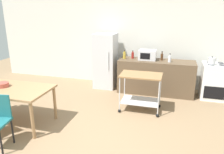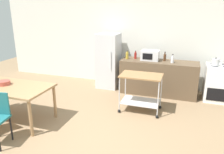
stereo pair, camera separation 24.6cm
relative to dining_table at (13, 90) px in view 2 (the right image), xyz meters
The scene contains 14 objects.
ground_plane 1.80m from the dining_table, ahead, with size 12.00×12.00×0.00m, color #8C7051.
back_wall 3.58m from the dining_table, 61.59° to the left, with size 8.40×0.12×2.90m, color silver.
kitchen_counter 3.57m from the dining_table, 44.00° to the left, with size 2.00×0.64×0.90m, color brown.
dining_table is the anchor object (origin of this frame).
stove_oven 4.73m from the dining_table, 31.85° to the left, with size 0.60×0.61×0.92m.
refrigerator 2.81m from the dining_table, 66.61° to the left, with size 0.60×0.63×1.55m.
kitchen_cart 2.66m from the dining_table, 28.70° to the left, with size 0.91×0.57×0.85m.
bottle_sesame_oil 3.01m from the dining_table, 55.47° to the left, with size 0.08×0.08×0.23m.
bottle_soy_sauce 3.21m from the dining_table, 53.40° to the left, with size 0.07×0.07×0.22m.
microwave 3.44m from the dining_table, 47.51° to the left, with size 0.46×0.35×0.26m.
bottle_sparkling_water 3.73m from the dining_table, 43.61° to the left, with size 0.07×0.07×0.24m.
bottle_wine 3.77m from the dining_table, 39.60° to the left, with size 0.08×0.08×0.22m.
fruit_bowl 0.25m from the dining_table, behind, with size 0.24×0.24×0.08m, color #B24C3F.
kettle 4.58m from the dining_table, 31.59° to the left, with size 0.24×0.17×0.19m.
Camera 2 is at (1.55, -3.18, 2.27)m, focal length 35.81 mm.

